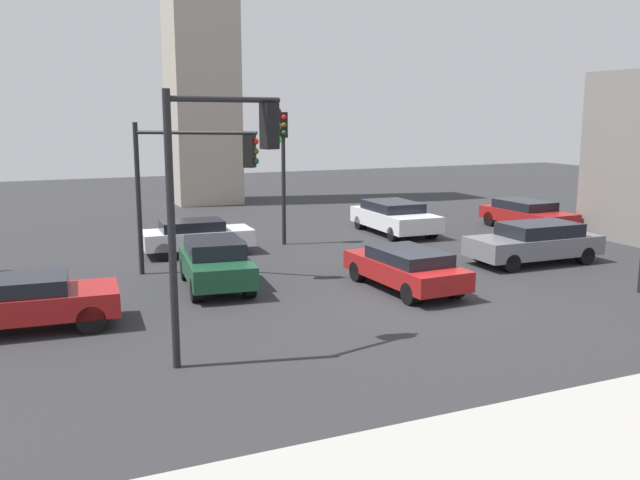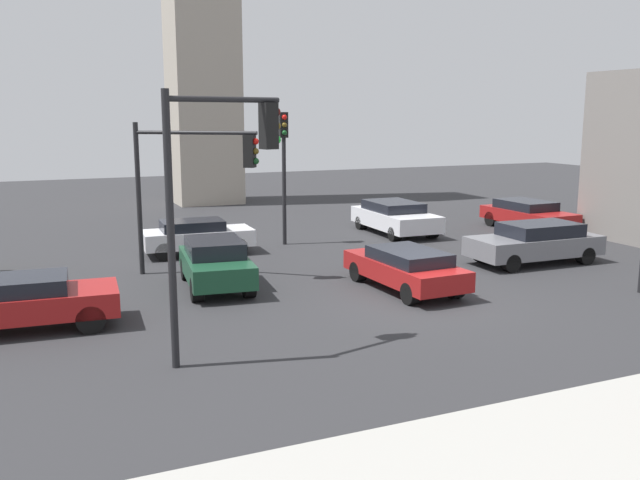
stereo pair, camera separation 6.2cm
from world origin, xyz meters
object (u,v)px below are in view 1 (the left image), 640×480
object	(u,v)px
traffic_light_3	(283,153)
car_1	(527,214)
traffic_light_1	(220,172)
traffic_light_2	(193,168)
car_3	(535,242)
car_6	(394,217)
car_4	(196,236)
car_5	(215,263)
car_0	(405,267)
car_7	(23,301)

from	to	relation	value
traffic_light_3	car_1	xyz separation A→B (m)	(11.51, -1.06, -2.96)
traffic_light_1	traffic_light_2	world-z (taller)	traffic_light_1
car_3	car_6	xyz separation A→B (m)	(-1.46, 7.39, -0.01)
car_1	car_4	world-z (taller)	car_1
traffic_light_1	car_6	size ratio (longest dim) A/B	1.18
car_3	car_4	bearing A→B (deg)	-29.40
traffic_light_2	car_5	xyz separation A→B (m)	(0.23, -1.52, -2.77)
car_3	car_5	distance (m)	11.36
traffic_light_1	traffic_light_2	size ratio (longest dim) A/B	1.15
car_0	car_1	size ratio (longest dim) A/B	0.98
car_0	car_7	xyz separation A→B (m)	(-10.57, 0.33, 0.05)
traffic_light_1	car_0	bearing A→B (deg)	13.93
car_7	traffic_light_1	bearing A→B (deg)	-38.58
car_3	car_4	world-z (taller)	car_3
traffic_light_1	traffic_light_3	bearing A→B (deg)	50.25
traffic_light_1	car_4	bearing A→B (deg)	66.25
car_1	car_5	world-z (taller)	car_5
traffic_light_2	car_3	world-z (taller)	traffic_light_2
car_4	car_7	size ratio (longest dim) A/B	0.92
car_1	car_7	distance (m)	22.41
car_1	car_5	bearing A→B (deg)	-74.59
car_5	car_6	world-z (taller)	car_5
traffic_light_3	car_0	world-z (taller)	traffic_light_3
car_5	car_7	bearing A→B (deg)	-61.15
car_5	car_7	world-z (taller)	car_5
traffic_light_1	car_3	world-z (taller)	traffic_light_1
traffic_light_1	car_7	bearing A→B (deg)	124.03
car_0	car_7	distance (m)	10.58
car_1	car_3	world-z (taller)	car_3
car_1	car_7	world-z (taller)	car_7
car_1	car_0	bearing A→B (deg)	-57.13
traffic_light_1	car_4	size ratio (longest dim) A/B	1.38
traffic_light_3	car_6	size ratio (longest dim) A/B	1.10
traffic_light_1	car_3	bearing A→B (deg)	7.23
traffic_light_2	car_4	xyz separation A→B (m)	(0.88, 3.62, -2.83)
car_4	car_5	xyz separation A→B (m)	(-0.65, -5.14, 0.06)
car_3	car_7	xyz separation A→B (m)	(-16.70, -1.04, -0.03)
car_1	car_5	xyz separation A→B (m)	(-15.93, -4.68, 0.05)
traffic_light_3	car_7	size ratio (longest dim) A/B	1.18
traffic_light_2	car_0	world-z (taller)	traffic_light_2
car_3	traffic_light_3	bearing A→B (deg)	-43.84
traffic_light_2	car_3	distance (m)	12.16
car_1	car_3	distance (m)	7.46
car_0	car_6	size ratio (longest dim) A/B	0.93
traffic_light_1	car_5	size ratio (longest dim) A/B	1.36
traffic_light_1	traffic_light_3	distance (m)	13.02
car_4	car_6	bearing A→B (deg)	9.69
car_4	car_7	distance (m)	9.52
traffic_light_1	car_1	xyz separation A→B (m)	(17.33, 10.58, -3.31)
car_1	car_3	xyz separation A→B (m)	(-4.63, -5.85, 0.04)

